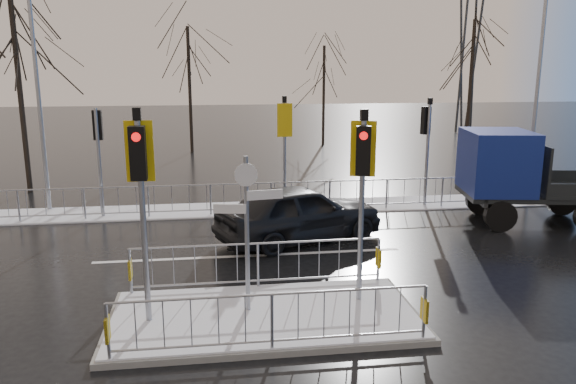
{
  "coord_description": "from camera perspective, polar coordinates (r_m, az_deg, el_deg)",
  "views": [
    {
      "loc": [
        -0.94,
        -10.11,
        4.89
      ],
      "look_at": [
        0.92,
        3.28,
        1.8
      ],
      "focal_mm": 35.0,
      "sensor_mm": 36.0,
      "label": 1
    }
  ],
  "objects": [
    {
      "name": "far_kerb_fixtures",
      "position": [
        18.65,
        -3.95,
        0.86
      ],
      "size": [
        18.0,
        0.65,
        3.83
      ],
      "color": "gray",
      "rests_on": "ground"
    },
    {
      "name": "snow_verge",
      "position": [
        19.36,
        -4.87,
        -1.75
      ],
      "size": [
        30.0,
        2.0,
        0.04
      ],
      "primitive_type": "cube",
      "color": "white",
      "rests_on": "ground"
    },
    {
      "name": "tree_far_c",
      "position": [
        34.51,
        18.2,
        12.67
      ],
      "size": [
        4.0,
        4.0,
        7.55
      ],
      "color": "black",
      "rests_on": "ground"
    },
    {
      "name": "traffic_island",
      "position": [
        11.12,
        -2.5,
        -11.01
      ],
      "size": [
        6.0,
        3.04,
        4.15
      ],
      "color": "slate",
      "rests_on": "ground"
    },
    {
      "name": "street_lamp_right",
      "position": [
        21.89,
        24.25,
        10.46
      ],
      "size": [
        1.25,
        0.18,
        8.0
      ],
      "color": "gray",
      "rests_on": "ground"
    },
    {
      "name": "car_far_lane",
      "position": [
        15.78,
        1.17,
        -2.1
      ],
      "size": [
        5.15,
        3.5,
        1.63
      ],
      "primitive_type": "imported",
      "rotation": [
        0.0,
        0.0,
        1.94
      ],
      "color": "black",
      "rests_on": "ground"
    },
    {
      "name": "tree_far_a",
      "position": [
        32.13,
        -10.04,
        12.56
      ],
      "size": [
        3.75,
        3.75,
        7.08
      ],
      "color": "black",
      "rests_on": "ground"
    },
    {
      "name": "tree_near_b",
      "position": [
        23.69,
        -25.87,
        12.24
      ],
      "size": [
        4.0,
        4.0,
        7.55
      ],
      "color": "black",
      "rests_on": "ground"
    },
    {
      "name": "lane_markings",
      "position": [
        10.97,
        -2.24,
        -13.58
      ],
      "size": [
        8.0,
        11.38,
        0.01
      ],
      "color": "silver",
      "rests_on": "ground"
    },
    {
      "name": "tree_far_b",
      "position": [
        34.82,
        3.67,
        11.68
      ],
      "size": [
        3.25,
        3.25,
        6.14
      ],
      "color": "black",
      "rests_on": "ground"
    },
    {
      "name": "ground",
      "position": [
        11.27,
        -2.41,
        -12.84
      ],
      "size": [
        120.0,
        120.0,
        0.0
      ],
      "primitive_type": "plane",
      "color": "black",
      "rests_on": "ground"
    },
    {
      "name": "flatbed_truck",
      "position": [
        18.9,
        22.91,
        1.64
      ],
      "size": [
        6.55,
        3.33,
        2.9
      ],
      "color": "black",
      "rests_on": "ground"
    },
    {
      "name": "street_lamp_left",
      "position": [
        20.37,
        -23.98,
        10.67
      ],
      "size": [
        1.25,
        0.18,
        8.2
      ],
      "color": "gray",
      "rests_on": "ground"
    }
  ]
}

